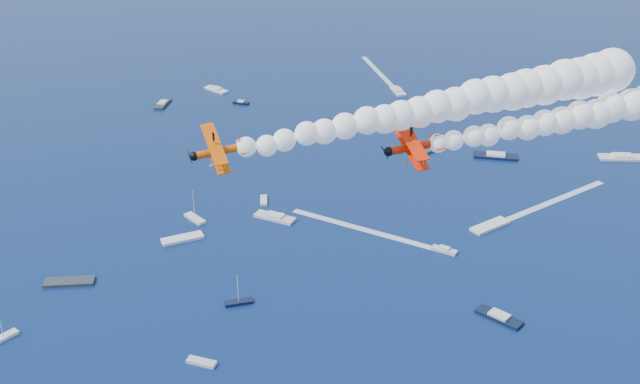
% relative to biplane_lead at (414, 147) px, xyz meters
% --- Properties ---
extents(biplane_lead, '(12.00, 12.72, 8.04)m').
position_rel_biplane_lead_xyz_m(biplane_lead, '(0.00, 0.00, 0.00)').
color(biplane_lead, '#F82705').
extents(biplane_trail, '(10.77, 11.28, 7.20)m').
position_rel_biplane_lead_xyz_m(biplane_trail, '(-20.26, -14.99, 2.54)').
color(biplane_trail, '#EB5504').
extents(smoke_trail_lead, '(60.52, 57.95, 10.50)m').
position_rel_biplane_lead_xyz_m(smoke_trail_lead, '(23.47, 17.03, 2.20)').
color(smoke_trail_lead, white).
extents(smoke_trail_trail, '(60.57, 59.35, 10.50)m').
position_rel_biplane_lead_xyz_m(smoke_trail_trail, '(2.35, 3.17, 4.74)').
color(smoke_trail_trail, white).
extents(spectator_boats, '(235.67, 182.35, 0.70)m').
position_rel_biplane_lead_xyz_m(spectator_boats, '(-15.28, 83.56, -55.10)').
color(spectator_boats, silver).
rests_on(spectator_boats, ground).
extents(boat_wakes, '(97.16, 139.17, 0.04)m').
position_rel_biplane_lead_xyz_m(boat_wakes, '(-23.94, 121.24, -55.42)').
color(boat_wakes, white).
rests_on(boat_wakes, ground).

